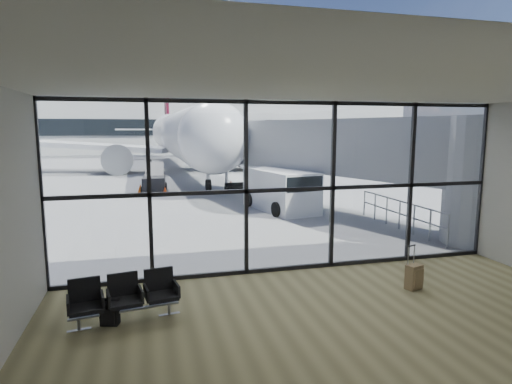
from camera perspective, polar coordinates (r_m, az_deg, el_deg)
name	(u,v)px	position (r m, az deg, el deg)	size (l,w,h in m)	color
ground	(178,162)	(50.81, -10.39, 4.01)	(220.00, 220.00, 0.00)	slate
lounge_shell	(393,203)	(6.90, 17.81, -1.38)	(12.02, 8.01, 4.51)	brown
glass_curtain_wall	(290,188)	(11.26, 4.61, 0.58)	(12.10, 0.12, 4.50)	white
jet_bridge	(342,152)	(19.61, 11.44, 5.27)	(8.00, 16.50, 4.33)	gray
apron_railing	(400,210)	(17.09, 18.60, -2.34)	(0.06, 5.46, 1.11)	gray
far_terminal	(163,126)	(72.57, -12.25, 8.56)	(80.00, 12.20, 11.00)	beige
tree_3	(3,124)	(85.77, -30.64, 7.82)	(4.95, 4.95, 7.12)	#382619
tree_4	(41,120)	(84.35, -26.72, 8.53)	(5.61, 5.61, 8.07)	#382619
tree_5	(78,117)	(83.33, -22.66, 9.21)	(6.27, 6.27, 9.03)	#382619
seating_row	(124,295)	(9.08, -17.17, -13.01)	(2.09, 0.90, 0.93)	gray
backpack	(110,313)	(9.05, -18.93, -15.05)	(0.38, 0.38, 0.50)	black
suitcase	(414,277)	(10.95, 20.35, -10.54)	(0.44, 0.37, 1.06)	brown
airliner	(181,135)	(41.54, -9.99, 7.50)	(35.31, 40.85, 10.52)	silver
service_van	(281,190)	(19.99, 3.40, 0.31)	(2.75, 4.61, 1.88)	silver
belt_loader	(154,182)	(26.72, -13.41, 1.25)	(1.60, 3.67, 1.65)	black
traffic_cone_a	(141,189)	(25.85, -15.15, 0.37)	(0.43, 0.43, 0.61)	#DB560B
traffic_cone_b	(165,191)	(24.85, -12.03, 0.07)	(0.37, 0.37, 0.53)	#E83D0C
traffic_cone_c	(231,184)	(27.49, -3.36, 1.03)	(0.37, 0.37, 0.53)	red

